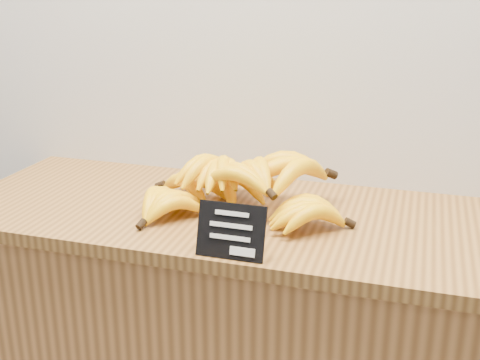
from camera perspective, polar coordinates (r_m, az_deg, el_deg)
counter_top at (r=1.39m, az=0.61°, el=-3.46°), size 1.38×0.54×0.03m
chalkboard_sign at (r=1.15m, az=-0.87°, el=-4.88°), size 0.13×0.04×0.10m
banana_pile at (r=1.38m, az=0.21°, el=-0.51°), size 0.53×0.37×0.13m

